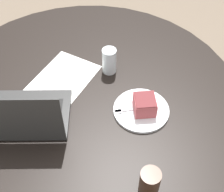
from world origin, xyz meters
The scene contains 9 objects.
ground_plane centered at (0.00, 0.00, 0.00)m, with size 12.00×12.00×0.00m, color #6B5B4C.
dining_table centered at (0.00, 0.00, 0.62)m, with size 1.35×1.35×0.72m.
paper_document centered at (0.01, 0.13, 0.72)m, with size 0.43×0.30×0.00m.
plate centered at (-0.02, -0.25, 0.73)m, with size 0.23×0.23×0.01m.
cake_slice centered at (-0.02, -0.26, 0.77)m, with size 0.11×0.11×0.07m.
fork centered at (-0.03, -0.21, 0.74)m, with size 0.10×0.16×0.00m.
coffee_glass centered at (-0.34, -0.35, 0.78)m, with size 0.07×0.07×0.11m.
water_glass centered at (0.17, -0.06, 0.78)m, with size 0.06×0.06×0.12m.
laptop centered at (-0.21, 0.17, 0.76)m, with size 0.34×0.41×0.24m.
Camera 1 is at (-0.81, -0.36, 1.71)m, focal length 50.00 mm.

